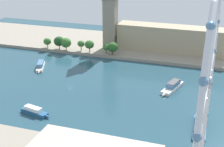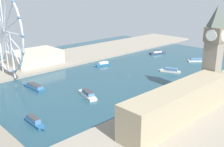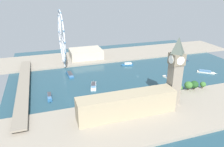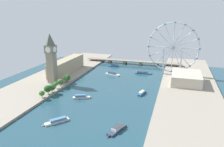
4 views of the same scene
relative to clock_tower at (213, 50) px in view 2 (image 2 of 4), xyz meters
name	(u,v)px [view 2 (image 2 of 4)]	position (x,y,z in m)	size (l,w,h in m)	color
ground_plane	(129,74)	(102.63, -0.03, -46.42)	(410.37, 410.37, 0.00)	#234756
riverbank_right	(72,56)	(222.81, -0.03, -44.92)	(90.00, 520.00, 3.00)	gray
clock_tower	(213,50)	(0.00, 0.00, 0.00)	(15.97, 15.97, 83.45)	gray
parliament_block	(179,104)	(-7.95, 64.35, -30.20)	(22.00, 112.69, 26.45)	tan
tree_row_embankment	(202,76)	(22.59, -27.61, -35.59)	(12.71, 83.79, 13.36)	#513823
ferris_wheel	(4,32)	(191.98, 110.73, 7.48)	(97.53, 3.20, 99.53)	silver
riverside_hall	(35,57)	(218.16, 62.80, -34.79)	(47.64, 63.38, 17.26)	#BCB29E
tour_boat_0	(88,94)	(82.23, 80.66, -43.97)	(33.54, 14.42, 6.20)	white
tour_boat_1	(34,121)	(66.43, 144.90, -43.99)	(27.09, 6.06, 5.93)	#235684
tour_boat_2	(103,64)	(154.16, -2.47, -44.32)	(9.77, 24.68, 5.07)	#235684
tour_boat_3	(34,86)	(137.89, 107.28, -44.33)	(36.01, 9.53, 4.91)	#235684
tour_boat_4	(198,60)	(76.33, -116.42, -44.45)	(24.19, 27.68, 4.66)	beige
tour_boat_5	(157,52)	(146.20, -113.89, -44.35)	(15.78, 31.38, 5.19)	#2D384C
tour_boat_6	(170,70)	(73.12, -44.01, -44.16)	(28.07, 15.01, 5.54)	beige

